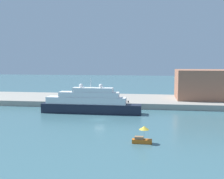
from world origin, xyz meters
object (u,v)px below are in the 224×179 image
at_px(small_motorboat, 142,136).
at_px(harbor_building, 209,84).
at_px(mooring_bollard, 128,102).
at_px(parked_car, 78,96).
at_px(large_yacht, 90,103).
at_px(person_figure, 86,97).

xyz_separation_m(small_motorboat, harbor_building, (21.06, 48.11, 5.49)).
relative_size(harbor_building, mooring_bollard, 33.87).
height_order(small_motorboat, parked_car, small_motorboat).
bearing_deg(large_yacht, person_figure, 106.60).
distance_m(small_motorboat, person_figure, 46.99).
distance_m(parked_car, mooring_bollard, 21.05).
relative_size(small_motorboat, harbor_building, 0.17).
relative_size(parked_car, person_figure, 2.42).
relative_size(small_motorboat, parked_car, 0.86).
bearing_deg(person_figure, harbor_building, 8.04).
bearing_deg(person_figure, small_motorboat, -64.04).
xyz_separation_m(harbor_building, parked_car, (-45.45, -2.88, -4.49)).
bearing_deg(harbor_building, mooring_bollard, -155.20).
xyz_separation_m(harbor_building, person_figure, (-41.63, -5.88, -4.21)).
relative_size(harbor_building, person_figure, 12.50).
height_order(large_yacht, harbor_building, harbor_building).
bearing_deg(large_yacht, small_motorboat, -59.14).
relative_size(small_motorboat, mooring_bollard, 5.63).
bearing_deg(parked_car, harbor_building, 3.62).
distance_m(small_motorboat, parked_car, 51.39).
height_order(large_yacht, parked_car, large_yacht).
bearing_deg(harbor_building, large_yacht, -149.83).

